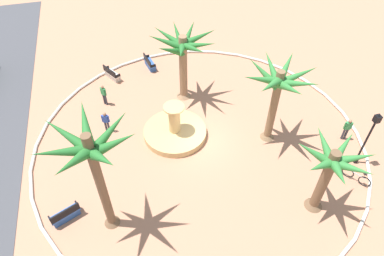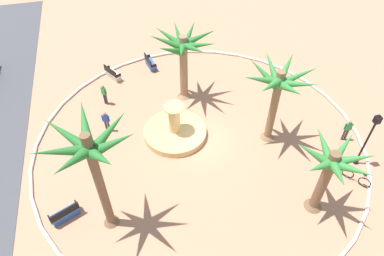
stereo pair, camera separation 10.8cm
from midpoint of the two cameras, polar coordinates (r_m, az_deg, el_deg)
ground_plane at (r=22.85m, az=1.07°, el=-2.06°), size 80.00×80.00×0.00m
plaza_curb at (r=22.77m, az=1.08°, el=-1.89°), size 21.30×21.30×0.20m
fountain at (r=22.99m, az=-2.94°, el=-0.51°), size 4.15×4.15×2.50m
palm_tree_near_fountain at (r=18.27m, az=21.68°, el=-6.03°), size 3.84×3.84×4.72m
palm_tree_by_curb at (r=15.47m, az=-16.30°, el=-4.66°), size 4.36×4.39×6.97m
palm_tree_mid_plaza at (r=20.80m, az=13.79°, el=6.68°), size 4.51×4.59×5.56m
palm_tree_far_side at (r=23.85m, az=-1.64°, el=12.59°), size 4.64×4.73×5.28m
bench_east at (r=28.43m, az=-13.07°, el=8.51°), size 1.63×1.24×1.00m
bench_west at (r=29.15m, az=-7.06°, el=10.41°), size 1.67×0.79×1.00m
bench_southeast at (r=20.24m, az=-20.18°, el=-13.27°), size 1.10×1.67×1.00m
lamppost at (r=22.28m, az=26.88°, el=-1.09°), size 0.32×0.32×4.05m
bicycle_red_frame at (r=22.57m, az=25.23°, el=-7.23°), size 1.46×1.01×0.94m
person_cyclist_helmet at (r=24.37m, az=23.97°, el=-0.05°), size 0.29×0.51×1.71m
person_cyclist_photo at (r=23.52m, az=-14.07°, el=1.12°), size 0.30×0.51×1.65m
person_pedestrian_stroll at (r=25.66m, az=-14.39°, el=5.44°), size 0.40×0.40×1.70m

